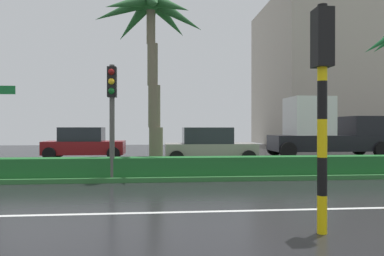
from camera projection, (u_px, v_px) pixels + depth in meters
ground_plane at (16, 174)px, 13.92m from camera, size 90.00×42.00×0.10m
median_strip at (5, 174)px, 12.93m from camera, size 85.50×4.00×0.15m
palm_tree_centre_left at (151, 24)px, 13.78m from camera, size 4.30×4.38×6.88m
traffic_signal_median_right at (112, 100)px, 11.58m from camera, size 0.28×0.43×3.58m
traffic_signal_foreground at (322, 76)px, 6.01m from camera, size 0.28×0.43×3.77m
car_in_traffic_second at (84, 144)px, 20.07m from camera, size 4.30×2.02×1.72m
car_in_traffic_third at (209, 146)px, 17.38m from camera, size 4.30×2.02×1.72m
box_truck_lead at (325, 130)px, 21.22m from camera, size 6.40×2.64×3.46m
building_far_right at (371, 75)px, 35.96m from camera, size 20.92×12.55×13.69m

